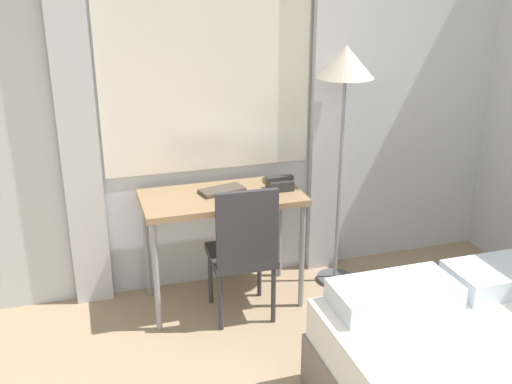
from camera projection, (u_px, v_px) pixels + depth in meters
name	position (u px, v px, depth m)	size (l,w,h in m)	color
wall_back_with_window	(211.00, 95.00, 3.94)	(5.31, 0.13, 2.70)	silver
desk	(222.00, 206.00, 3.86)	(1.03, 0.52, 0.77)	#937551
desk_chair	(243.00, 248.00, 3.72)	(0.42, 0.42, 0.92)	#333338
standing_lamp	(345.00, 80.00, 3.85)	(0.37, 0.37, 1.68)	#4C4C51
telephone	(280.00, 184.00, 3.91)	(0.18, 0.13, 0.09)	#2D2D2D
book	(222.00, 190.00, 3.87)	(0.31, 0.20, 0.02)	#4C4238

